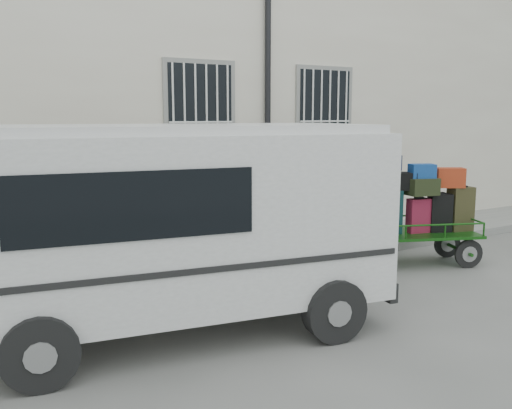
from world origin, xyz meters
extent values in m
plane|color=#61625D|center=(0.00, 0.00, 0.00)|extent=(80.00, 80.00, 0.00)
cube|color=beige|center=(0.00, 5.50, 3.00)|extent=(24.00, 5.00, 6.00)
cylinder|color=black|center=(0.95, 2.92, 2.80)|extent=(0.11, 0.11, 5.60)
cube|color=black|center=(-0.40, 2.98, 2.25)|extent=(1.20, 0.08, 2.20)
cube|color=gray|center=(-0.40, 2.96, 1.09)|extent=(1.45, 0.22, 0.12)
cube|color=black|center=(2.30, 2.98, 2.25)|extent=(1.20, 0.08, 2.20)
cube|color=gray|center=(2.30, 2.96, 1.09)|extent=(1.45, 0.22, 0.12)
cube|color=gray|center=(0.00, 2.20, 0.07)|extent=(24.00, 1.70, 0.15)
cylinder|color=black|center=(1.45, 0.49, 0.24)|extent=(0.46, 0.23, 0.47)
cylinder|color=gray|center=(1.45, 0.49, 0.24)|extent=(0.27, 0.18, 0.26)
cylinder|color=black|center=(1.71, 1.16, 0.24)|extent=(0.46, 0.23, 0.47)
cylinder|color=gray|center=(1.71, 1.16, 0.24)|extent=(0.27, 0.18, 0.26)
cylinder|color=black|center=(2.94, -0.11, 0.24)|extent=(0.46, 0.23, 0.47)
cylinder|color=gray|center=(2.94, -0.11, 0.24)|extent=(0.27, 0.18, 0.26)
cylinder|color=black|center=(3.21, 0.56, 0.24)|extent=(0.46, 0.23, 0.47)
cylinder|color=gray|center=(3.21, 0.56, 0.24)|extent=(0.27, 0.18, 0.26)
cube|color=#154D11|center=(2.33, 0.52, 0.52)|extent=(2.29, 1.66, 0.05)
cylinder|color=#154D11|center=(1.14, 1.00, 0.66)|extent=(0.27, 0.14, 0.53)
cube|color=black|center=(1.51, 0.81, 0.92)|extent=(0.47, 0.27, 0.75)
cube|color=black|center=(1.51, 0.81, 1.31)|extent=(0.21, 0.17, 0.03)
cube|color=black|center=(1.94, 0.71, 0.90)|extent=(0.45, 0.38, 0.72)
cube|color=black|center=(1.94, 0.71, 1.28)|extent=(0.19, 0.16, 0.03)
cube|color=maroon|center=(2.40, 0.50, 0.83)|extent=(0.41, 0.26, 0.57)
cube|color=black|center=(2.40, 0.50, 1.13)|extent=(0.18, 0.14, 0.03)
cube|color=black|center=(2.76, 0.37, 0.86)|extent=(0.43, 0.35, 0.64)
cube|color=black|center=(2.76, 0.37, 1.20)|extent=(0.18, 0.16, 0.03)
cube|color=#36331B|center=(3.13, 0.26, 0.92)|extent=(0.45, 0.34, 0.74)
cube|color=black|center=(3.13, 0.26, 1.30)|extent=(0.20, 0.18, 0.03)
cube|color=maroon|center=(1.61, 0.79, 1.44)|extent=(0.47, 0.39, 0.31)
cube|color=black|center=(2.13, 0.67, 1.41)|extent=(0.57, 0.54, 0.29)
cube|color=black|center=(2.39, 0.45, 1.32)|extent=(0.55, 0.42, 0.28)
cube|color=#9E2B1C|center=(2.92, 0.34, 1.45)|extent=(0.53, 0.47, 0.33)
cube|color=black|center=(1.86, 0.72, 1.72)|extent=(0.48, 0.43, 0.24)
cube|color=navy|center=(2.40, 0.47, 1.58)|extent=(0.47, 0.39, 0.23)
cube|color=silver|center=(-2.23, -0.20, 1.34)|extent=(4.87, 2.70, 1.89)
cube|color=silver|center=(-2.23, -0.20, 2.33)|extent=(4.64, 2.51, 0.10)
cube|color=black|center=(-3.01, -1.09, 1.66)|extent=(2.28, 0.41, 0.65)
cube|color=black|center=(0.06, -0.57, 1.66)|extent=(0.27, 1.45, 0.58)
cube|color=black|center=(0.04, -0.57, 0.45)|extent=(0.41, 1.93, 0.23)
cube|color=white|center=(0.09, -0.57, 0.69)|extent=(0.10, 0.44, 0.13)
cylinder|color=black|center=(-3.88, -0.91, 0.36)|extent=(0.74, 0.34, 0.71)
cylinder|color=black|center=(-3.58, 0.99, 0.36)|extent=(0.74, 0.34, 0.71)
cylinder|color=black|center=(-0.88, -1.39, 0.36)|extent=(0.74, 0.34, 0.71)
cylinder|color=black|center=(-0.58, 0.51, 0.36)|extent=(0.74, 0.34, 0.71)
camera|label=1|loc=(-4.72, -6.11, 2.49)|focal=40.00mm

